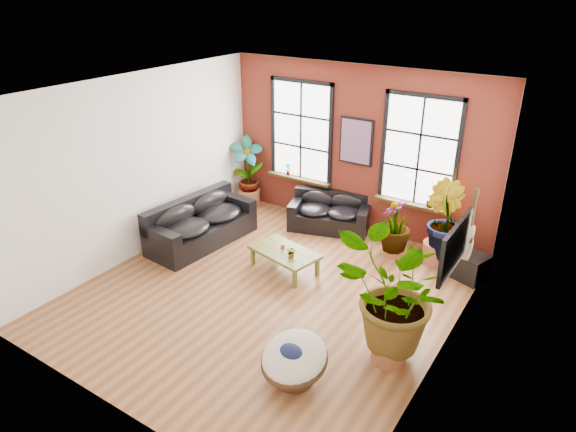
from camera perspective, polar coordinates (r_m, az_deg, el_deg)
name	(u,v)px	position (r m, az deg, el deg)	size (l,w,h in m)	color
room	(273,198)	(8.38, -1.69, 1.98)	(6.04, 6.54, 3.54)	brown
sofa_back	(330,213)	(11.24, 4.69, 0.33)	(1.87, 1.28, 0.78)	black
sofa_left	(200,223)	(10.74, -9.79, -0.81)	(1.18, 2.41, 0.92)	black
coffee_table	(284,253)	(9.58, -0.41, -4.12)	(1.41, 1.00, 0.50)	#50551E
papasan_chair	(294,359)	(7.15, 0.68, -15.64)	(1.01, 1.02, 0.70)	#422917
poster	(356,141)	(10.80, 7.57, 8.22)	(0.74, 0.06, 0.98)	black
tv_wall_unit	(459,245)	(7.76, 18.47, -3.02)	(0.13, 1.86, 1.20)	black
media_box	(469,266)	(9.95, 19.49, -5.28)	(0.72, 0.66, 0.49)	black
pot_back_left	(249,197)	(12.47, -4.33, 2.10)	(0.64, 0.64, 0.39)	#995332
pot_back_right	(437,252)	(10.34, 16.20, -3.88)	(0.65, 0.65, 0.40)	#995332
pot_right_wall	(389,349)	(7.72, 11.17, -14.33)	(0.63, 0.63, 0.37)	#995332
pot_mid	(394,248)	(10.40, 11.65, -3.46)	(0.58, 0.58, 0.32)	#995332
floor_plant_back_left	(247,169)	(12.20, -4.57, 5.24)	(0.81, 0.55, 1.54)	#223C10
floor_plant_back_right	(443,220)	(10.05, 16.82, -0.42)	(0.82, 0.66, 1.48)	#223C10
floor_plant_right_wall	(393,298)	(7.27, 11.56, -8.96)	(1.54, 1.34, 1.71)	#223C10
floor_plant_mid	(395,224)	(10.13, 11.84, -0.91)	(0.62, 0.62, 1.10)	#223C10
table_plant	(292,252)	(9.28, 0.41, -4.02)	(0.20, 0.17, 0.22)	#223C10
sill_plant_left	(288,169)	(11.81, -0.01, 5.22)	(0.14, 0.10, 0.27)	#223C10
sill_plant_right	(430,200)	(10.49, 15.52, 1.67)	(0.15, 0.15, 0.27)	#223C10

